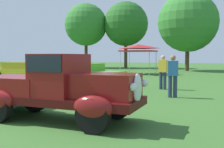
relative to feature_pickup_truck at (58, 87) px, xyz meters
The scene contains 10 objects.
ground_plane 1.03m from the feature_pickup_truck, 165.31° to the right, with size 120.00×120.00×0.00m, color #386628.
feature_pickup_truck is the anchor object (origin of this frame).
show_car_yellow 13.09m from the feature_pickup_truck, 134.69° to the left, with size 4.68×2.86×1.22m.
show_car_lime 8.84m from the feature_pickup_truck, 112.83° to the left, with size 4.74×2.49×1.22m.
spectator_near_truck 5.39m from the feature_pickup_truck, 67.08° to the left, with size 0.44×0.32×1.69m.
spectator_between_cars 7.48m from the feature_pickup_truck, 80.47° to the left, with size 0.43×0.29×1.69m.
canopy_tent_left_field 18.13m from the feature_pickup_truck, 99.64° to the left, with size 2.93×2.93×2.71m.
treeline_far_left 31.43m from the feature_pickup_truck, 116.01° to the left, with size 5.90×5.90×8.97m.
treeline_mid_left 30.93m from the feature_pickup_truck, 105.64° to the left, with size 6.08×6.08×9.09m.
treeline_center 25.32m from the feature_pickup_truck, 88.84° to the left, with size 6.56×6.56×8.65m.
Camera 1 is at (4.33, -5.63, 1.65)m, focal length 42.90 mm.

